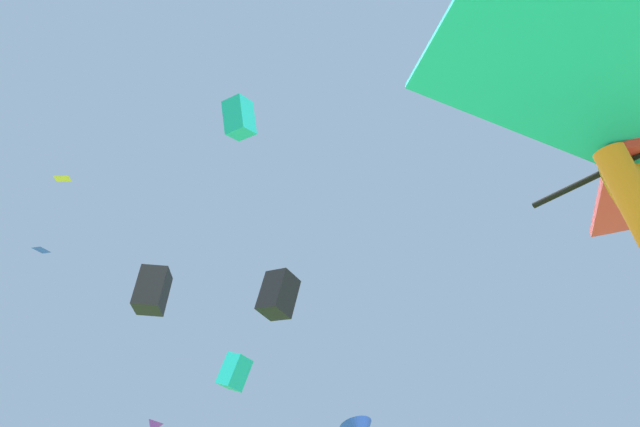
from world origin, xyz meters
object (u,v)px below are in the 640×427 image
object	(u,v)px
distant_kite_black_low_right	(152,290)
distant_kite_yellow_mid_left	(62,178)
distant_kite_teal_high_right	(239,118)
distant_kite_teal_far_center	(235,372)
distant_kite_blue_overhead_distant	(42,249)
distant_kite_black_mid_right	(278,295)

from	to	relation	value
distant_kite_black_low_right	distant_kite_yellow_mid_left	distance (m)	19.53
distant_kite_teal_high_right	distant_kite_yellow_mid_left	bearing A→B (deg)	110.27
distant_kite_yellow_mid_left	distant_kite_teal_far_center	bearing A→B (deg)	-44.65
distant_kite_blue_overhead_distant	distant_kite_black_mid_right	distance (m)	22.65
distant_kite_black_mid_right	distant_kite_black_low_right	xyz separation A→B (m)	(-3.98, -2.57, -1.97)
distant_kite_yellow_mid_left	distant_kite_teal_high_right	bearing A→B (deg)	-69.73
distant_kite_blue_overhead_distant	distant_kite_black_low_right	size ratio (longest dim) A/B	0.97
distant_kite_blue_overhead_distant	distant_kite_teal_high_right	distance (m)	22.44
distant_kite_teal_far_center	distant_kite_teal_high_right	xyz separation A→B (m)	(-2.72, -6.38, 5.41)
distant_kite_blue_overhead_distant	distant_kite_yellow_mid_left	world-z (taller)	distant_kite_yellow_mid_left
distant_kite_teal_far_center	distant_kite_teal_high_right	size ratio (longest dim) A/B	1.04
distant_kite_black_low_right	distant_kite_blue_overhead_distant	bearing A→B (deg)	100.84
distant_kite_blue_overhead_distant	distant_kite_black_low_right	xyz separation A→B (m)	(4.10, -21.43, -11.55)
distant_kite_black_low_right	distant_kite_black_mid_right	bearing A→B (deg)	32.84
distant_kite_black_low_right	distant_kite_yellow_mid_left	bearing A→B (deg)	104.52
distant_kite_blue_overhead_distant	distant_kite_black_low_right	bearing A→B (deg)	-79.16
distant_kite_yellow_mid_left	distant_kite_black_mid_right	bearing A→B (deg)	-57.18
distant_kite_blue_overhead_distant	distant_kite_yellow_mid_left	distance (m)	6.87
distant_kite_teal_far_center	distant_kite_yellow_mid_left	world-z (taller)	distant_kite_yellow_mid_left
distant_kite_black_mid_right	distant_kite_yellow_mid_left	xyz separation A→B (m)	(-7.77, 12.04, 10.42)
distant_kite_black_mid_right	distant_kite_teal_high_right	xyz separation A→B (m)	(-2.50, -2.23, 4.33)
distant_kite_blue_overhead_distant	distant_kite_teal_high_right	world-z (taller)	distant_kite_blue_overhead_distant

